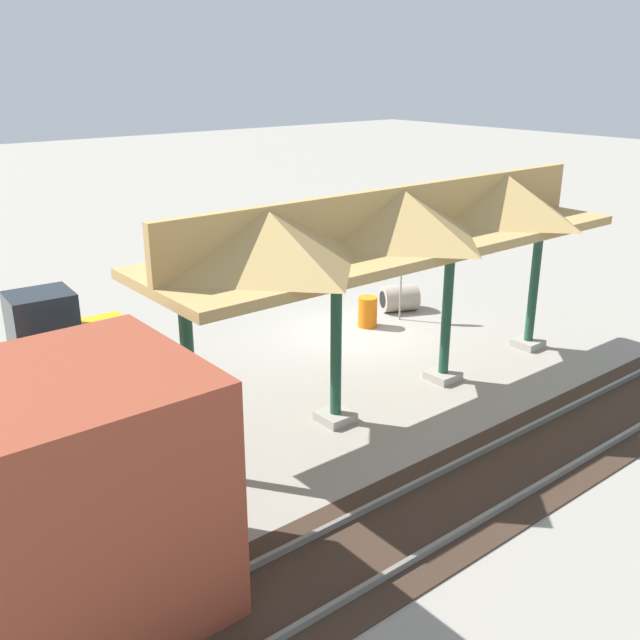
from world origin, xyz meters
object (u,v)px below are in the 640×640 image
stop_sign (402,263)px  concrete_pipe (399,298)px  backhoe (50,361)px  traffic_barrel (368,312)px  brick_utility_building (61,503)px

stop_sign → concrete_pipe: (-0.57, -0.61, -1.37)m
backhoe → traffic_barrel: backhoe is taller
stop_sign → concrete_pipe: 1.61m
brick_utility_building → traffic_barrel: bearing=-151.4°
concrete_pipe → brick_utility_building: bearing=26.8°
stop_sign → brick_utility_building: (12.25, 5.86, 0.02)m
backhoe → brick_utility_building: bearing=72.5°
concrete_pipe → traffic_barrel: 1.79m
stop_sign → backhoe: backhoe is taller
concrete_pipe → traffic_barrel: size_ratio=1.49×
backhoe → brick_utility_building: (1.96, 6.20, 0.54)m
brick_utility_building → traffic_barrel: brick_utility_building is taller
backhoe → traffic_barrel: bearing=179.0°
backhoe → traffic_barrel: (-9.13, 0.16, -0.82)m
brick_utility_building → traffic_barrel: (-11.09, -6.04, -1.36)m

